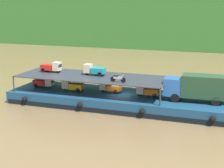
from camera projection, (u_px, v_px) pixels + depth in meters
ground_plane at (121, 106)px, 43.35m from camera, size 400.00×400.00×0.00m
cargo_barge at (121, 100)px, 43.15m from camera, size 28.12×8.04×1.50m
covered_lorry at (196, 87)px, 39.48m from camera, size 7.90×2.47×3.10m
cargo_rack at (92, 77)px, 43.79m from camera, size 18.92×6.71×2.00m
mini_truck_lower_stern at (44, 82)px, 46.41m from camera, size 2.77×1.24×1.38m
mini_truck_lower_aft at (73, 86)px, 44.49m from camera, size 2.78×1.26×1.38m
mini_truck_lower_mid at (110, 87)px, 43.84m from camera, size 2.79×1.30×1.38m
mini_truck_lower_fore at (148, 91)px, 41.94m from camera, size 2.76×1.23×1.38m
mini_truck_upper_stern at (51, 67)px, 46.20m from camera, size 2.76×1.23×1.38m
mini_truck_upper_mid at (94, 70)px, 44.25m from camera, size 2.74×1.20×1.38m
motorcycle_upper_port at (118, 78)px, 40.50m from camera, size 1.90×0.55×0.87m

